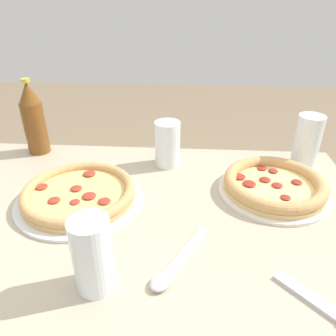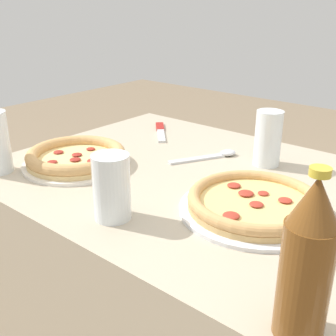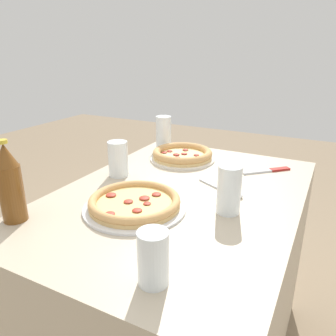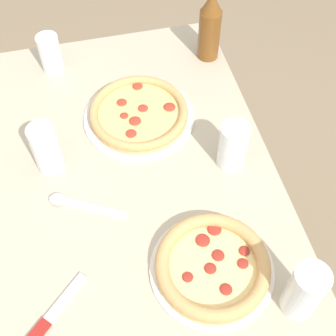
{
  "view_description": "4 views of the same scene",
  "coord_description": "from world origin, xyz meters",
  "px_view_note": "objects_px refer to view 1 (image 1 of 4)",
  "views": [
    {
      "loc": [
        0.1,
        -0.58,
        1.23
      ],
      "look_at": [
        0.05,
        0.14,
        0.83
      ],
      "focal_mm": 35.0,
      "sensor_mm": 36.0,
      "label": 1
    },
    {
      "loc": [
        -0.52,
        0.76,
        1.17
      ],
      "look_at": [
        0.05,
        0.09,
        0.81
      ],
      "focal_mm": 45.0,
      "sensor_mm": 36.0,
      "label": 2
    },
    {
      "loc": [
        -0.89,
        -0.42,
        1.22
      ],
      "look_at": [
        0.09,
        0.09,
        0.81
      ],
      "focal_mm": 35.0,
      "sensor_mm": 36.0,
      "label": 3
    },
    {
      "loc": [
        0.71,
        -0.06,
        1.74
      ],
      "look_at": [
        0.07,
        0.1,
        0.83
      ],
      "focal_mm": 50.0,
      "sensor_mm": 36.0,
      "label": 4
    }
  ],
  "objects_px": {
    "pizza_pepperoni": "(79,194)",
    "glass_lemonade": "(167,145)",
    "glass_mango_juice": "(93,259)",
    "knife": "(336,315)",
    "pizza_veggie": "(274,185)",
    "glass_orange_juice": "(307,143)",
    "spoon": "(173,268)",
    "beer_bottle": "(33,119)"
  },
  "relations": [
    {
      "from": "glass_mango_juice",
      "to": "beer_bottle",
      "type": "distance_m",
      "value": 0.6
    },
    {
      "from": "glass_mango_juice",
      "to": "glass_lemonade",
      "type": "bearing_deg",
      "value": 78.23
    },
    {
      "from": "knife",
      "to": "spoon",
      "type": "xyz_separation_m",
      "value": [
        -0.26,
        0.08,
        0.0
      ]
    },
    {
      "from": "pizza_pepperoni",
      "to": "glass_lemonade",
      "type": "bearing_deg",
      "value": 44.86
    },
    {
      "from": "glass_lemonade",
      "to": "pizza_veggie",
      "type": "bearing_deg",
      "value": -25.39
    },
    {
      "from": "pizza_veggie",
      "to": "glass_orange_juice",
      "type": "relative_size",
      "value": 1.81
    },
    {
      "from": "pizza_veggie",
      "to": "glass_orange_juice",
      "type": "bearing_deg",
      "value": 52.8
    },
    {
      "from": "pizza_veggie",
      "to": "spoon",
      "type": "xyz_separation_m",
      "value": [
        -0.24,
        -0.28,
        -0.02
      ]
    },
    {
      "from": "glass_mango_juice",
      "to": "knife",
      "type": "distance_m",
      "value": 0.4
    },
    {
      "from": "glass_lemonade",
      "to": "glass_mango_juice",
      "type": "relative_size",
      "value": 0.92
    },
    {
      "from": "glass_orange_juice",
      "to": "beer_bottle",
      "type": "distance_m",
      "value": 0.81
    },
    {
      "from": "pizza_pepperoni",
      "to": "glass_mango_juice",
      "type": "distance_m",
      "value": 0.28
    },
    {
      "from": "pizza_pepperoni",
      "to": "glass_orange_juice",
      "type": "height_order",
      "value": "glass_orange_juice"
    },
    {
      "from": "pizza_pepperoni",
      "to": "glass_lemonade",
      "type": "relative_size",
      "value": 2.33
    },
    {
      "from": "pizza_pepperoni",
      "to": "spoon",
      "type": "relative_size",
      "value": 1.64
    },
    {
      "from": "pizza_veggie",
      "to": "spoon",
      "type": "height_order",
      "value": "pizza_veggie"
    },
    {
      "from": "glass_mango_juice",
      "to": "knife",
      "type": "xyz_separation_m",
      "value": [
        0.4,
        -0.04,
        -0.06
      ]
    },
    {
      "from": "pizza_pepperoni",
      "to": "pizza_veggie",
      "type": "relative_size",
      "value": 1.11
    },
    {
      "from": "glass_lemonade",
      "to": "beer_bottle",
      "type": "bearing_deg",
      "value": 171.95
    },
    {
      "from": "glass_mango_juice",
      "to": "spoon",
      "type": "xyz_separation_m",
      "value": [
        0.13,
        0.04,
        -0.06
      ]
    },
    {
      "from": "pizza_veggie",
      "to": "glass_mango_juice",
      "type": "xyz_separation_m",
      "value": [
        -0.37,
        -0.32,
        0.04
      ]
    },
    {
      "from": "glass_lemonade",
      "to": "knife",
      "type": "height_order",
      "value": "glass_lemonade"
    },
    {
      "from": "spoon",
      "to": "pizza_veggie",
      "type": "bearing_deg",
      "value": 48.97
    },
    {
      "from": "pizza_veggie",
      "to": "knife",
      "type": "height_order",
      "value": "pizza_veggie"
    },
    {
      "from": "glass_orange_juice",
      "to": "beer_bottle",
      "type": "relative_size",
      "value": 0.66
    },
    {
      "from": "pizza_pepperoni",
      "to": "knife",
      "type": "relative_size",
      "value": 1.9
    },
    {
      "from": "glass_lemonade",
      "to": "glass_orange_juice",
      "type": "distance_m",
      "value": 0.4
    },
    {
      "from": "glass_lemonade",
      "to": "spoon",
      "type": "height_order",
      "value": "glass_lemonade"
    },
    {
      "from": "glass_lemonade",
      "to": "spoon",
      "type": "distance_m",
      "value": 0.42
    },
    {
      "from": "pizza_pepperoni",
      "to": "pizza_veggie",
      "type": "height_order",
      "value": "pizza_veggie"
    },
    {
      "from": "glass_orange_juice",
      "to": "glass_lemonade",
      "type": "bearing_deg",
      "value": -177.09
    },
    {
      "from": "pizza_veggie",
      "to": "glass_mango_juice",
      "type": "distance_m",
      "value": 0.49
    },
    {
      "from": "pizza_veggie",
      "to": "glass_orange_juice",
      "type": "distance_m",
      "value": 0.2
    },
    {
      "from": "glass_orange_juice",
      "to": "knife",
      "type": "xyz_separation_m",
      "value": [
        -0.09,
        -0.51,
        -0.07
      ]
    },
    {
      "from": "pizza_veggie",
      "to": "knife",
      "type": "xyz_separation_m",
      "value": [
        0.02,
        -0.36,
        -0.02
      ]
    },
    {
      "from": "glass_orange_juice",
      "to": "spoon",
      "type": "distance_m",
      "value": 0.56
    },
    {
      "from": "beer_bottle",
      "to": "knife",
      "type": "xyz_separation_m",
      "value": [
        0.71,
        -0.55,
        -0.11
      ]
    },
    {
      "from": "glass_mango_juice",
      "to": "beer_bottle",
      "type": "bearing_deg",
      "value": 121.69
    },
    {
      "from": "pizza_pepperoni",
      "to": "glass_orange_juice",
      "type": "relative_size",
      "value": 2.01
    },
    {
      "from": "glass_orange_juice",
      "to": "beer_bottle",
      "type": "xyz_separation_m",
      "value": [
        -0.8,
        0.04,
        0.04
      ]
    },
    {
      "from": "glass_lemonade",
      "to": "knife",
      "type": "distance_m",
      "value": 0.58
    },
    {
      "from": "glass_mango_juice",
      "to": "spoon",
      "type": "height_order",
      "value": "glass_mango_juice"
    }
  ]
}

